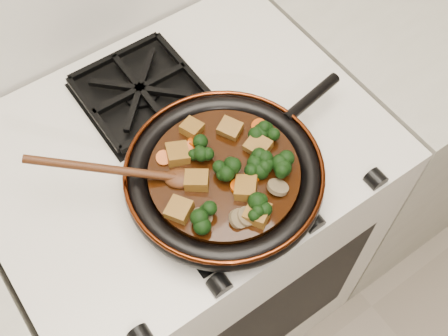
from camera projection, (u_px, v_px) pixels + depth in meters
stove at (191, 239)px, 1.46m from camera, size 0.76×0.60×0.90m
burner_grate_front at (220, 191)px, 1.01m from camera, size 0.23×0.23×0.03m
burner_grate_back at (141, 92)px, 1.13m from camera, size 0.23×0.23×0.03m
skillet at (225, 175)px, 0.99m from camera, size 0.48×0.35×0.05m
braising_sauce at (224, 174)px, 0.98m from camera, size 0.27×0.27×0.02m
tofu_cube_0 at (192, 128)px, 1.01m from camera, size 0.04×0.04×0.02m
tofu_cube_1 at (178, 154)px, 0.98m from camera, size 0.05×0.05×0.03m
tofu_cube_2 at (179, 210)px, 0.93m from camera, size 0.05×0.05×0.03m
tofu_cube_3 at (246, 188)px, 0.95m from camera, size 0.06×0.06×0.03m
tofu_cube_4 at (258, 146)px, 0.99m from camera, size 0.05×0.05×0.03m
tofu_cube_5 at (197, 181)px, 0.96m from camera, size 0.05×0.05×0.03m
tofu_cube_6 at (230, 129)px, 1.01m from camera, size 0.05×0.05×0.03m
tofu_cube_7 at (257, 213)px, 0.92m from camera, size 0.05×0.06×0.03m
broccoli_floret_0 at (200, 152)px, 0.98m from camera, size 0.09×0.08×0.08m
broccoli_floret_1 at (258, 211)px, 0.92m from camera, size 0.09×0.09×0.07m
broccoli_floret_2 at (285, 169)px, 0.96m from camera, size 0.07×0.08×0.06m
broccoli_floret_3 at (257, 171)px, 0.97m from camera, size 0.09×0.09×0.06m
broccoli_floret_4 at (204, 217)px, 0.92m from camera, size 0.08×0.09×0.06m
broccoli_floret_5 at (225, 170)px, 0.96m from camera, size 0.07×0.07×0.07m
broccoli_floret_6 at (263, 164)px, 0.97m from camera, size 0.09×0.08×0.06m
broccoli_floret_7 at (264, 137)px, 1.00m from camera, size 0.08×0.08×0.06m
carrot_coin_0 at (253, 175)px, 0.97m from camera, size 0.03×0.03×0.01m
carrot_coin_1 at (189, 149)px, 0.99m from camera, size 0.03×0.03×0.02m
carrot_coin_2 at (259, 126)px, 1.02m from camera, size 0.03×0.03×0.02m
carrot_coin_3 at (239, 187)px, 0.95m from camera, size 0.03×0.03×0.01m
carrot_coin_4 at (164, 158)px, 0.98m from camera, size 0.03×0.03×0.02m
carrot_coin_5 at (195, 142)px, 1.00m from camera, size 0.03×0.03×0.02m
mushroom_slice_0 at (246, 216)px, 0.92m from camera, size 0.05×0.05×0.02m
mushroom_slice_1 at (239, 219)px, 0.92m from camera, size 0.05×0.05×0.03m
mushroom_slice_2 at (278, 187)px, 0.95m from camera, size 0.05×0.05×0.02m
mushroom_slice_3 at (203, 217)px, 0.92m from camera, size 0.03×0.04×0.03m
mushroom_slice_4 at (202, 217)px, 0.92m from camera, size 0.04×0.04×0.02m
wooden_spoon at (135, 173)px, 0.95m from camera, size 0.15×0.12×0.26m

